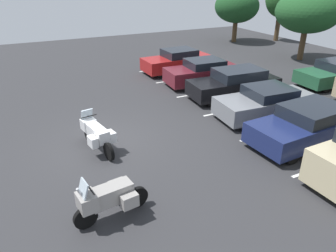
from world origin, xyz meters
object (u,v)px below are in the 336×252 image
(car_grey, at_px, (266,103))
(car_navy, at_px, (307,125))
(car_maroon, at_px, (203,72))
(car_red, at_px, (178,61))
(motorcycle_touring, at_px, (96,133))
(car_black, at_px, (235,84))
(motorcycle_second, at_px, (108,198))

(car_grey, height_order, car_navy, car_navy)
(car_maroon, distance_m, car_grey, 5.24)
(car_red, distance_m, car_maroon, 2.91)
(car_maroon, distance_m, car_navy, 7.74)
(car_navy, bearing_deg, car_red, 179.58)
(motorcycle_touring, distance_m, car_grey, 7.53)
(motorcycle_touring, height_order, car_black, car_black)
(motorcycle_touring, bearing_deg, car_red, 136.53)
(car_black, bearing_deg, motorcycle_second, -54.54)
(car_maroon, relative_size, car_navy, 0.95)
(motorcycle_touring, height_order, car_navy, car_navy)
(car_red, distance_m, car_black, 5.48)
(motorcycle_second, distance_m, car_grey, 8.81)
(motorcycle_touring, bearing_deg, car_grey, 86.76)
(motorcycle_touring, distance_m, motorcycle_second, 3.79)
(car_maroon, relative_size, car_grey, 0.95)
(car_black, relative_size, car_navy, 1.04)
(motorcycle_second, bearing_deg, car_red, 145.16)
(car_red, bearing_deg, car_maroon, 2.31)
(motorcycle_touring, distance_m, car_red, 10.65)
(motorcycle_second, relative_size, car_black, 0.44)
(motorcycle_touring, height_order, car_red, car_red)
(motorcycle_second, relative_size, car_navy, 0.45)
(car_red, relative_size, car_black, 0.95)
(car_maroon, height_order, car_navy, car_navy)
(motorcycle_touring, xyz_separation_m, motorcycle_second, (3.74, -0.65, 0.01))
(car_black, distance_m, car_navy, 5.22)
(motorcycle_touring, relative_size, car_navy, 0.50)
(car_red, bearing_deg, motorcycle_touring, -43.47)
(motorcycle_touring, xyz_separation_m, car_grey, (0.43, 7.51, 0.04))
(car_red, relative_size, car_grey, 0.99)
(car_black, distance_m, car_grey, 2.71)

